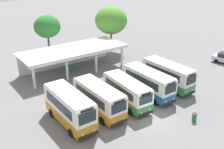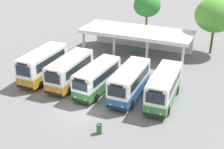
{
  "view_description": "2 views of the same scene",
  "coord_description": "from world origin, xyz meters",
  "views": [
    {
      "loc": [
        -18.03,
        -17.63,
        16.03
      ],
      "look_at": [
        0.29,
        8.01,
        2.37
      ],
      "focal_mm": 44.76,
      "sensor_mm": 36.0,
      "label": 1
    },
    {
      "loc": [
        12.98,
        -22.0,
        15.74
      ],
      "look_at": [
        0.84,
        5.98,
        1.53
      ],
      "focal_mm": 49.15,
      "sensor_mm": 36.0,
      "label": 2
    }
  ],
  "objects": [
    {
      "name": "ground_plane",
      "position": [
        0.0,
        0.0,
        0.0
      ],
      "size": [
        180.0,
        180.0,
        0.0
      ],
      "primitive_type": "plane",
      "color": "slate"
    },
    {
      "name": "city_bus_nearest_orange",
      "position": [
        -7.31,
        4.73,
        1.9
      ],
      "size": [
        2.38,
        7.22,
        3.45
      ],
      "color": "black",
      "rests_on": "ground"
    },
    {
      "name": "city_bus_second_in_row",
      "position": [
        -3.75,
        4.77,
        1.76
      ],
      "size": [
        2.42,
        7.26,
        3.18
      ],
      "color": "black",
      "rests_on": "ground"
    },
    {
      "name": "city_bus_middle_cream",
      "position": [
        -0.19,
        4.42,
        1.69
      ],
      "size": [
        2.58,
        7.14,
        3.04
      ],
      "color": "black",
      "rests_on": "ground"
    },
    {
      "name": "city_bus_fourth_amber",
      "position": [
        3.37,
        4.72,
        1.75
      ],
      "size": [
        2.36,
        7.3,
        3.17
      ],
      "color": "black",
      "rests_on": "ground"
    },
    {
      "name": "city_bus_fifth_blue",
      "position": [
        6.93,
        4.92,
        1.8
      ],
      "size": [
        2.44,
        7.4,
        3.25
      ],
      "color": "black",
      "rests_on": "ground"
    },
    {
      "name": "terminal_canopy",
      "position": [
        -0.22,
        17.67,
        2.66
      ],
      "size": [
        15.44,
        5.97,
        3.4
      ],
      "color": "silver",
      "rests_on": "ground"
    },
    {
      "name": "waiting_chair_end_by_column",
      "position": [
        -0.93,
        16.67,
        0.52
      ],
      "size": [
        0.44,
        0.44,
        0.86
      ],
      "color": "slate",
      "rests_on": "ground"
    },
    {
      "name": "waiting_chair_second_from_end",
      "position": [
        -0.21,
        16.74,
        0.52
      ],
      "size": [
        0.44,
        0.44,
        0.86
      ],
      "color": "slate",
      "rests_on": "ground"
    },
    {
      "name": "waiting_chair_middle_seat",
      "position": [
        0.51,
        16.74,
        0.52
      ],
      "size": [
        0.44,
        0.44,
        0.86
      ],
      "color": "slate",
      "rests_on": "ground"
    },
    {
      "name": "roadside_tree_behind_canopy",
      "position": [
        -1.0,
        23.98,
        5.37
      ],
      "size": [
        4.22,
        4.22,
        7.19
      ],
      "color": "brown",
      "rests_on": "ground"
    },
    {
      "name": "roadside_tree_east_of_canopy",
      "position": [
        9.54,
        21.21,
        5.53
      ],
      "size": [
        5.54,
        5.54,
        7.9
      ],
      "color": "brown",
      "rests_on": "ground"
    },
    {
      "name": "litter_bin_apron",
      "position": [
        3.32,
        -2.46,
        0.46
      ],
      "size": [
        0.49,
        0.49,
        0.9
      ],
      "color": "#266633",
      "rests_on": "ground"
    }
  ]
}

